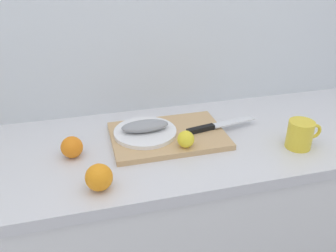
{
  "coord_description": "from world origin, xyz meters",
  "views": [
    {
      "loc": [
        -0.25,
        -1.06,
        1.54
      ],
      "look_at": [
        0.04,
        0.03,
        0.95
      ],
      "focal_mm": 37.39,
      "sensor_mm": 36.0,
      "label": 1
    }
  ],
  "objects_px": {
    "fish_fillet": "(145,126)",
    "lemon_0": "(186,139)",
    "coffee_mug_0": "(300,134)",
    "orange_0": "(72,147)",
    "cutting_board": "(168,136)",
    "chef_knife": "(213,126)",
    "white_plate": "(145,132)"
  },
  "relations": [
    {
      "from": "cutting_board",
      "to": "white_plate",
      "type": "distance_m",
      "value": 0.09
    },
    {
      "from": "fish_fillet",
      "to": "orange_0",
      "type": "relative_size",
      "value": 2.35
    },
    {
      "from": "cutting_board",
      "to": "fish_fillet",
      "type": "height_order",
      "value": "fish_fillet"
    },
    {
      "from": "chef_knife",
      "to": "lemon_0",
      "type": "height_order",
      "value": "lemon_0"
    },
    {
      "from": "fish_fillet",
      "to": "coffee_mug_0",
      "type": "height_order",
      "value": "coffee_mug_0"
    },
    {
      "from": "coffee_mug_0",
      "to": "cutting_board",
      "type": "bearing_deg",
      "value": 157.5
    },
    {
      "from": "chef_knife",
      "to": "coffee_mug_0",
      "type": "bearing_deg",
      "value": -43.98
    },
    {
      "from": "cutting_board",
      "to": "lemon_0",
      "type": "xyz_separation_m",
      "value": [
        0.03,
        -0.11,
        0.04
      ]
    },
    {
      "from": "fish_fillet",
      "to": "chef_knife",
      "type": "xyz_separation_m",
      "value": [
        0.26,
        -0.02,
        -0.02
      ]
    },
    {
      "from": "cutting_board",
      "to": "lemon_0",
      "type": "bearing_deg",
      "value": -71.98
    },
    {
      "from": "cutting_board",
      "to": "coffee_mug_0",
      "type": "xyz_separation_m",
      "value": [
        0.43,
        -0.18,
        0.04
      ]
    },
    {
      "from": "orange_0",
      "to": "coffee_mug_0",
      "type": "bearing_deg",
      "value": -10.12
    },
    {
      "from": "cutting_board",
      "to": "lemon_0",
      "type": "relative_size",
      "value": 7.06
    },
    {
      "from": "white_plate",
      "to": "coffee_mug_0",
      "type": "height_order",
      "value": "coffee_mug_0"
    },
    {
      "from": "fish_fillet",
      "to": "coffee_mug_0",
      "type": "xyz_separation_m",
      "value": [
        0.51,
        -0.19,
        -0.0
      ]
    },
    {
      "from": "chef_knife",
      "to": "white_plate",
      "type": "bearing_deg",
      "value": 164.54
    },
    {
      "from": "cutting_board",
      "to": "coffee_mug_0",
      "type": "bearing_deg",
      "value": -22.5
    },
    {
      "from": "coffee_mug_0",
      "to": "orange_0",
      "type": "bearing_deg",
      "value": 169.88
    },
    {
      "from": "coffee_mug_0",
      "to": "lemon_0",
      "type": "bearing_deg",
      "value": 169.73
    },
    {
      "from": "white_plate",
      "to": "orange_0",
      "type": "distance_m",
      "value": 0.27
    },
    {
      "from": "chef_knife",
      "to": "fish_fillet",
      "type": "bearing_deg",
      "value": 164.54
    },
    {
      "from": "lemon_0",
      "to": "fish_fillet",
      "type": "bearing_deg",
      "value": 133.56
    },
    {
      "from": "orange_0",
      "to": "cutting_board",
      "type": "bearing_deg",
      "value": 6.69
    },
    {
      "from": "cutting_board",
      "to": "chef_knife",
      "type": "height_order",
      "value": "chef_knife"
    },
    {
      "from": "fish_fillet",
      "to": "lemon_0",
      "type": "xyz_separation_m",
      "value": [
        0.12,
        -0.12,
        -0.0
      ]
    },
    {
      "from": "cutting_board",
      "to": "fish_fillet",
      "type": "distance_m",
      "value": 0.09
    },
    {
      "from": "cutting_board",
      "to": "orange_0",
      "type": "distance_m",
      "value": 0.35
    },
    {
      "from": "cutting_board",
      "to": "orange_0",
      "type": "height_order",
      "value": "orange_0"
    },
    {
      "from": "cutting_board",
      "to": "fish_fillet",
      "type": "relative_size",
      "value": 2.41
    },
    {
      "from": "cutting_board",
      "to": "lemon_0",
      "type": "distance_m",
      "value": 0.12
    },
    {
      "from": "cutting_board",
      "to": "orange_0",
      "type": "bearing_deg",
      "value": -173.31
    },
    {
      "from": "chef_knife",
      "to": "lemon_0",
      "type": "distance_m",
      "value": 0.17
    }
  ]
}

